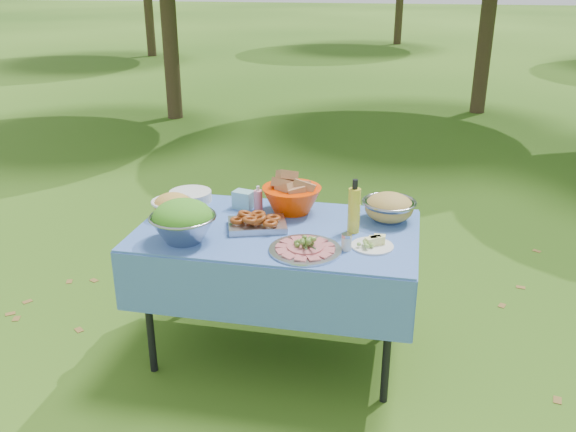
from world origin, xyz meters
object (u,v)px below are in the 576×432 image
(charcuterie_platter, at_px, (305,243))
(bread_bowl, at_px, (292,193))
(picnic_table, at_px, (278,292))
(plate_stack, at_px, (190,196))
(salad_bowl, at_px, (183,221))
(oil_bottle, at_px, (354,206))
(pasta_bowl_steel, at_px, (389,207))

(charcuterie_platter, bearing_deg, bread_bowl, 108.68)
(picnic_table, height_order, plate_stack, plate_stack)
(picnic_table, bearing_deg, charcuterie_platter, -51.23)
(bread_bowl, bearing_deg, charcuterie_platter, -71.32)
(salad_bowl, height_order, plate_stack, salad_bowl)
(picnic_table, distance_m, salad_bowl, 0.69)
(charcuterie_platter, height_order, oil_bottle, oil_bottle)
(picnic_table, distance_m, pasta_bowl_steel, 0.77)
(pasta_bowl_steel, height_order, oil_bottle, oil_bottle)
(picnic_table, bearing_deg, oil_bottle, 5.44)
(charcuterie_platter, distance_m, oil_bottle, 0.36)
(oil_bottle, bearing_deg, plate_stack, 165.35)
(salad_bowl, bearing_deg, pasta_bowl_steel, 26.17)
(salad_bowl, height_order, oil_bottle, oil_bottle)
(bread_bowl, bearing_deg, salad_bowl, -131.79)
(plate_stack, distance_m, oil_bottle, 1.03)
(salad_bowl, height_order, bread_bowl, bread_bowl)
(oil_bottle, bearing_deg, pasta_bowl_steel, 49.61)
(bread_bowl, height_order, charcuterie_platter, bread_bowl)
(salad_bowl, bearing_deg, charcuterie_platter, 0.57)
(salad_bowl, relative_size, charcuterie_platter, 0.93)
(pasta_bowl_steel, distance_m, oil_bottle, 0.27)
(plate_stack, xyz_separation_m, pasta_bowl_steel, (1.16, -0.06, 0.05))
(plate_stack, distance_m, bread_bowl, 0.62)
(picnic_table, distance_m, bread_bowl, 0.55)
(pasta_bowl_steel, relative_size, oil_bottle, 1.00)
(oil_bottle, bearing_deg, picnic_table, -174.56)
(salad_bowl, relative_size, bread_bowl, 0.99)
(picnic_table, relative_size, oil_bottle, 5.09)
(plate_stack, xyz_separation_m, charcuterie_platter, (0.79, -0.54, 0.01))
(salad_bowl, relative_size, oil_bottle, 1.14)
(plate_stack, bearing_deg, charcuterie_platter, -34.45)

